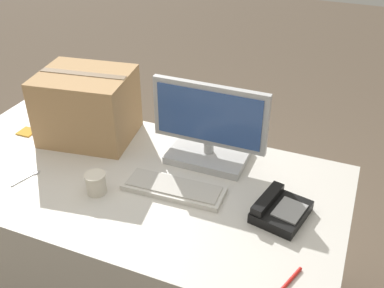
# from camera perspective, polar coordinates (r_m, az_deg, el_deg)

# --- Properties ---
(office_desk) EXTENTS (1.80, 0.90, 0.73)m
(office_desk) POSITION_cam_1_polar(r_m,az_deg,el_deg) (2.17, -7.15, -11.91)
(office_desk) COLOR beige
(office_desk) RESTS_ON ground_plane
(monitor) EXTENTS (0.51, 0.24, 0.36)m
(monitor) POSITION_cam_1_polar(r_m,az_deg,el_deg) (1.95, 2.17, 1.68)
(monitor) COLOR #B7B7B7
(monitor) RESTS_ON office_desk
(keyboard) EXTENTS (0.42, 0.16, 0.03)m
(keyboard) POSITION_cam_1_polar(r_m,az_deg,el_deg) (1.83, -2.34, -5.59)
(keyboard) COLOR beige
(keyboard) RESTS_ON office_desk
(desk_phone) EXTENTS (0.21, 0.24, 0.07)m
(desk_phone) POSITION_cam_1_polar(r_m,az_deg,el_deg) (1.74, 11.05, -8.22)
(desk_phone) COLOR black
(desk_phone) RESTS_ON office_desk
(paper_cup_right) EXTENTS (0.09, 0.09, 0.09)m
(paper_cup_right) POSITION_cam_1_polar(r_m,az_deg,el_deg) (1.84, -12.10, -4.90)
(paper_cup_right) COLOR beige
(paper_cup_right) RESTS_ON office_desk
(spoon) EXTENTS (0.06, 0.14, 0.00)m
(spoon) POSITION_cam_1_polar(r_m,az_deg,el_deg) (2.04, -19.76, -3.75)
(spoon) COLOR #B2B2B7
(spoon) RESTS_ON office_desk
(cardboard_box) EXTENTS (0.46, 0.40, 0.33)m
(cardboard_box) POSITION_cam_1_polar(r_m,az_deg,el_deg) (2.17, -13.15, 4.73)
(cardboard_box) COLOR tan
(cardboard_box) RESTS_ON office_desk
(pen_marker) EXTENTS (0.06, 0.14, 0.01)m
(pen_marker) POSITION_cam_1_polar(r_m,az_deg,el_deg) (1.53, 12.21, -16.70)
(pen_marker) COLOR red
(pen_marker) RESTS_ON office_desk
(sticky_note_pad) EXTENTS (0.08, 0.08, 0.01)m
(sticky_note_pad) POSITION_cam_1_polar(r_m,az_deg,el_deg) (2.36, -20.22, 1.46)
(sticky_note_pad) COLOR gold
(sticky_note_pad) RESTS_ON office_desk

